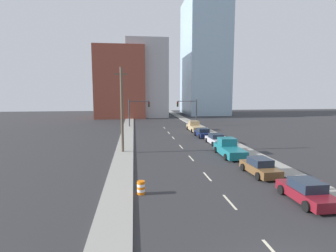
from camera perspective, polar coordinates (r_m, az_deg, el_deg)
sidewalk_left at (r=58.57m, az=-8.57°, el=0.18°), size 2.18×100.03×0.16m
sidewalk_right at (r=60.12m, az=5.71°, el=0.40°), size 2.18×100.03×0.16m
lane_stripe_at_8m at (r=18.44m, az=13.26°, el=-15.77°), size 0.16×2.40×0.01m
lane_stripe_at_13m at (r=23.19m, az=8.54°, el=-10.82°), size 0.16×2.40×0.01m
lane_stripe_at_20m at (r=29.19m, az=5.06°, el=-6.99°), size 0.16×2.40×0.01m
lane_stripe_at_26m at (r=35.15m, az=2.86°, el=-4.54°), size 0.16×2.40×0.01m
lane_stripe_at_33m at (r=42.05m, az=1.14°, el=-2.59°), size 0.16×2.40×0.01m
lane_stripe_at_38m at (r=47.45m, az=0.15°, el=-1.47°), size 0.16×2.40×0.01m
lane_stripe_at_45m at (r=54.23m, az=-0.81°, el=-0.38°), size 0.16×2.40×0.01m
building_brick_left at (r=80.55m, az=-10.27°, el=9.17°), size 14.00×16.00×20.20m
building_office_center at (r=84.60m, az=-4.80°, el=9.97°), size 12.00×20.00×22.59m
building_glass_right at (r=92.35m, az=7.90°, el=14.55°), size 13.00×20.00×38.18m
traffic_signal_left at (r=55.43m, az=-7.11°, el=3.67°), size 4.43×0.35×5.83m
traffic_signal_right at (r=56.74m, az=4.93°, el=3.78°), size 4.43×0.35×5.83m
utility_pole_left_mid at (r=31.37m, az=-10.00°, el=3.51°), size 1.60×0.32×10.13m
traffic_barrel at (r=19.17m, az=-5.90°, el=-13.19°), size 0.56×0.56×0.95m
fire_hydrant at (r=22.46m, az=30.37°, el=-11.25°), size 0.26×0.26×0.84m
sedan_maroon at (r=20.00m, az=27.94°, el=-12.54°), size 2.14×4.44×1.46m
sedan_brown at (r=24.63m, az=19.37°, el=-8.44°), size 2.24×4.46×1.49m
pickup_truck_teal at (r=30.96m, az=13.12°, el=-4.83°), size 2.44×6.05×1.93m
sedan_silver at (r=37.59m, az=10.37°, el=-2.87°), size 2.15×4.80×1.43m
sedan_navy at (r=43.27m, az=7.60°, el=-1.50°), size 2.21×4.58×1.41m
pickup_truck_tan at (r=50.04m, az=5.83°, el=-0.19°), size 2.37×6.05×1.83m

